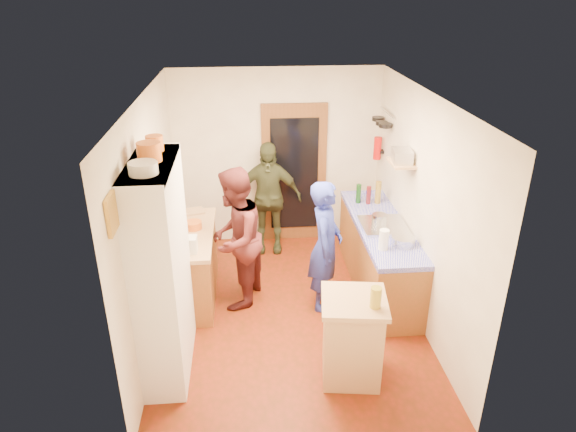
{
  "coord_description": "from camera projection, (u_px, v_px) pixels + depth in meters",
  "views": [
    {
      "loc": [
        -0.46,
        -5.17,
        3.64
      ],
      "look_at": [
        0.0,
        0.15,
        1.2
      ],
      "focal_mm": 32.0,
      "sensor_mm": 36.0,
      "label": 1
    }
  ],
  "objects": [
    {
      "name": "right_counter_base",
      "position": [
        378.0,
        257.0,
        6.6
      ],
      "size": [
        0.6,
        2.2,
        0.84
      ],
      "primitive_type": "cube",
      "color": "#945023",
      "rests_on": "ground"
    },
    {
      "name": "mixing_bowl",
      "position": [
        403.0,
        241.0,
        5.85
      ],
      "size": [
        0.34,
        0.34,
        0.1
      ],
      "primitive_type": "cylinder",
      "rotation": [
        0.0,
        0.0,
        0.32
      ],
      "color": "silver",
      "rests_on": "right_counter_top"
    },
    {
      "name": "person_back",
      "position": [
        268.0,
        198.0,
        7.35
      ],
      "size": [
        1.0,
        0.49,
        1.65
      ],
      "primitive_type": "imported",
      "rotation": [
        0.0,
        0.0,
        -0.1
      ],
      "color": "#333820",
      "rests_on": "ground"
    },
    {
      "name": "wall_right",
      "position": [
        422.0,
        209.0,
        5.81
      ],
      "size": [
        0.02,
        4.0,
        2.6
      ],
      "primitive_type": "cube",
      "color": "silver",
      "rests_on": "ground"
    },
    {
      "name": "hutch_top_shelf",
      "position": [
        150.0,
        165.0,
        4.5
      ],
      "size": [
        0.4,
        1.14,
        0.04
      ],
      "primitive_type": "cube",
      "color": "white",
      "rests_on": "hutch_body"
    },
    {
      "name": "paper_towel",
      "position": [
        384.0,
        240.0,
        5.73
      ],
      "size": [
        0.12,
        0.12,
        0.24
      ],
      "primitive_type": "cylinder",
      "rotation": [
        0.0,
        0.0,
        0.13
      ],
      "color": "white",
      "rests_on": "right_counter_top"
    },
    {
      "name": "radio",
      "position": [
        402.0,
        156.0,
        6.0
      ],
      "size": [
        0.26,
        0.33,
        0.15
      ],
      "primitive_type": "cube",
      "rotation": [
        0.0,
        0.0,
        -0.13
      ],
      "color": "silver",
      "rests_on": "wall_shelf"
    },
    {
      "name": "wall_left",
      "position": [
        151.0,
        219.0,
        5.57
      ],
      "size": [
        0.02,
        4.0,
        2.6
      ],
      "primitive_type": "cube",
      "color": "silver",
      "rests_on": "ground"
    },
    {
      "name": "door_frame",
      "position": [
        294.0,
        174.0,
        7.6
      ],
      "size": [
        0.95,
        0.06,
        2.1
      ],
      "primitive_type": "cube",
      "color": "brown",
      "rests_on": "ground"
    },
    {
      "name": "chopping_board",
      "position": [
        192.0,
        212.0,
        6.7
      ],
      "size": [
        0.35,
        0.29,
        0.02
      ],
      "primitive_type": "cube",
      "rotation": [
        0.0,
        0.0,
        0.27
      ],
      "color": "tan",
      "rests_on": "left_counter_top"
    },
    {
      "name": "cutting_board",
      "position": [
        349.0,
        297.0,
        4.9
      ],
      "size": [
        0.38,
        0.32,
        0.02
      ],
      "primitive_type": "cube",
      "rotation": [
        0.0,
        0.0,
        -0.13
      ],
      "color": "white",
      "rests_on": "island_top"
    },
    {
      "name": "hob",
      "position": [
        383.0,
        226.0,
        6.29
      ],
      "size": [
        0.55,
        0.58,
        0.04
      ],
      "primitive_type": "cube",
      "color": "silver",
      "rests_on": "right_counter_top"
    },
    {
      "name": "wall_front",
      "position": [
        312.0,
        322.0,
        3.87
      ],
      "size": [
        3.0,
        0.02,
        2.6
      ],
      "primitive_type": "cube",
      "color": "silver",
      "rests_on": "ground"
    },
    {
      "name": "right_counter_top",
      "position": [
        381.0,
        225.0,
        6.42
      ],
      "size": [
        0.62,
        2.22,
        0.06
      ],
      "primitive_type": "cube",
      "color": "#0303C4",
      "rests_on": "right_counter_base"
    },
    {
      "name": "person_left",
      "position": [
        239.0,
        237.0,
        6.1
      ],
      "size": [
        0.89,
        1.01,
        1.74
      ],
      "primitive_type": "imported",
      "rotation": [
        0.0,
        0.0,
        -1.89
      ],
      "color": "#4C1C1C",
      "rests_on": "ground"
    },
    {
      "name": "pan_hang_a",
      "position": [
        386.0,
        125.0,
        6.77
      ],
      "size": [
        0.18,
        0.18,
        0.05
      ],
      "primitive_type": "cylinder",
      "color": "black",
      "rests_on": "pan_rail"
    },
    {
      "name": "kettle",
      "position": [
        181.0,
        229.0,
        6.03
      ],
      "size": [
        0.18,
        0.18,
        0.19
      ],
      "primitive_type": "cylinder",
      "rotation": [
        0.0,
        0.0,
        0.09
      ],
      "color": "white",
      "rests_on": "left_counter_top"
    },
    {
      "name": "bottle_b",
      "position": [
        369.0,
        195.0,
        6.92
      ],
      "size": [
        0.07,
        0.07,
        0.25
      ],
      "primitive_type": "cylinder",
      "rotation": [
        0.0,
        0.0,
        -0.12
      ],
      "color": "#591419",
      "rests_on": "right_counter_top"
    },
    {
      "name": "pan_hang_c",
      "position": [
        378.0,
        119.0,
        7.14
      ],
      "size": [
        0.17,
        0.17,
        0.05
      ],
      "primitive_type": "cylinder",
      "color": "black",
      "rests_on": "pan_rail"
    },
    {
      "name": "island_base",
      "position": [
        352.0,
        340.0,
        5.05
      ],
      "size": [
        0.62,
        0.62,
        0.86
      ],
      "primitive_type": "cube",
      "rotation": [
        0.0,
        0.0,
        -0.13
      ],
      "color": "tan",
      "rests_on": "ground"
    },
    {
      "name": "wall_shelf",
      "position": [
        401.0,
        163.0,
        6.04
      ],
      "size": [
        0.26,
        0.42,
        0.03
      ],
      "primitive_type": "cube",
      "color": "tan",
      "rests_on": "wall_right"
    },
    {
      "name": "bottle_a",
      "position": [
        359.0,
        194.0,
        6.94
      ],
      "size": [
        0.07,
        0.07,
        0.27
      ],
      "primitive_type": "cylinder",
      "rotation": [
        0.0,
        0.0,
        0.05
      ],
      "color": "#143F14",
      "rests_on": "right_counter_top"
    },
    {
      "name": "pan_rail",
      "position": [
        387.0,
        112.0,
        6.88
      ],
      "size": [
        0.02,
        0.65,
        0.02
      ],
      "primitive_type": "cylinder",
      "rotation": [
        1.57,
        0.0,
        0.0
      ],
      "color": "silver",
      "rests_on": "wall_right"
    },
    {
      "name": "ext_bracket",
      "position": [
        381.0,
        151.0,
        7.29
      ],
      "size": [
        0.06,
        0.1,
        0.04
      ],
      "primitive_type": "cube",
      "color": "black",
      "rests_on": "wall_right"
    },
    {
      "name": "floor",
      "position": [
        289.0,
        312.0,
        6.24
      ],
      "size": [
        3.0,
        4.0,
        0.02
      ],
      "primitive_type": "cube",
      "color": "maroon",
      "rests_on": "ground"
    },
    {
      "name": "picture_frame",
      "position": [
        112.0,
        214.0,
        3.86
      ],
      "size": [
        0.03,
        0.25,
        0.3
      ],
      "primitive_type": "cube",
      "color": "gold",
      "rests_on": "wall_left"
    },
    {
      "name": "orange_pot_b",
      "position": [
        155.0,
        143.0,
        4.78
      ],
      "size": [
        0.16,
        0.16,
        0.15
      ],
      "primitive_type": "cylinder",
      "color": "orange",
      "rests_on": "hutch_top_shelf"
    },
    {
      "name": "wall_back",
      "position": [
        277.0,
        158.0,
        7.51
      ],
      "size": [
        3.0,
        0.02,
        2.6
      ],
      "primitive_type": "cube",
      "color": "silver",
      "rests_on": "ground"
    },
    {
      "name": "pot_on_hob",
      "position": [
        379.0,
        219.0,
        6.29
      ],
      "size": [
        0.18,
        0.18,
        0.12
      ],
      "primitive_type": "cylinder",
      "color": "silver",
      "rests_on": "hob"
    },
    {
      "name": "left_counter_top",
      "position": [
        187.0,
        234.0,
        6.18
      ],
      "size": [
        0.64,
        1.44,
        0.05
      ],
      "primitive_type": "cube",
      "color": "tan",
      "rests_on": "left_counter_base"
    },
    {
      "name": "hutch_body",
      "position": [
        162.0,
        271.0,
        4.95
      ],
      "size": [
        0.4,
        1.2,
        2.2
      ],
      "primitive_type": "cube",
      "color": "white",
      "rests_on": "ground"
    },
    {
      "name": "door_glass",
      "position": [
        294.0,
        175.0,
        7.57
      ],
      "size": [
        0.7,
        0.02,
        1.7
      ],
      "primitive_type": "cube",
      "color": "black",
      "rests_on": "door_frame"
    },
    {
      "name": "fire_extinguisher",
      "position": [
        377.0,
        148.0,
        7.26
      ],
      "size": [
        0.11,
        0.11,
        0.32
      ],
      "primitive_type": "cylinder",
      "color": "red",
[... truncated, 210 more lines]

